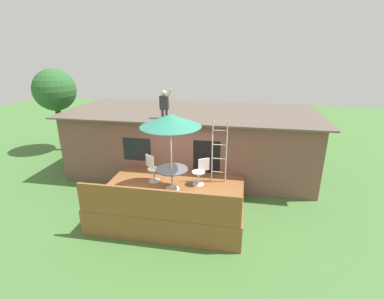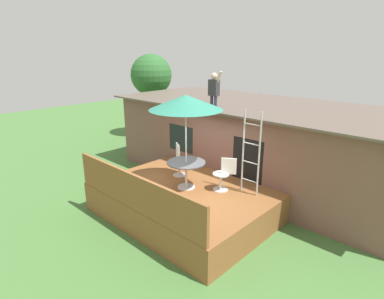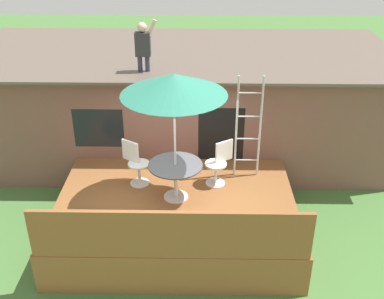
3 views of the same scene
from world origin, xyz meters
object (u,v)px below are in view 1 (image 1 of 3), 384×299
(patio_chair_left, at_px, (153,169))
(step_ladder, at_px, (219,152))
(patio_chair_right, at_px, (200,172))
(person_figure, at_px, (164,102))
(patio_umbrella, at_px, (171,120))
(backyard_tree, at_px, (55,91))
(patio_table, at_px, (172,173))

(patio_chair_left, bearing_deg, step_ladder, 41.71)
(patio_chair_right, bearing_deg, person_figure, -76.08)
(patio_chair_left, bearing_deg, patio_umbrella, -0.00)
(backyard_tree, bearing_deg, patio_chair_left, -34.01)
(step_ladder, height_order, backyard_tree, backyard_tree)
(patio_umbrella, bearing_deg, step_ladder, 31.89)
(step_ladder, bearing_deg, backyard_tree, 155.43)
(backyard_tree, bearing_deg, step_ladder, -24.57)
(patio_umbrella, bearing_deg, person_figure, 110.23)
(step_ladder, height_order, patio_chair_right, step_ladder)
(patio_table, xyz_separation_m, patio_chair_right, (0.85, 0.56, -0.13))
(person_figure, relative_size, patio_chair_left, 1.21)
(step_ladder, xyz_separation_m, patio_chair_right, (-0.59, -0.33, -0.64))
(backyard_tree, bearing_deg, patio_table, -33.86)
(person_figure, height_order, backyard_tree, backyard_tree)
(patio_table, relative_size, backyard_tree, 0.24)
(patio_chair_left, distance_m, patio_chair_right, 1.68)
(patio_chair_left, bearing_deg, patio_table, -0.00)
(patio_table, relative_size, step_ladder, 0.47)
(patio_chair_right, bearing_deg, patio_table, -0.00)
(patio_umbrella, height_order, person_figure, person_figure)
(step_ladder, xyz_separation_m, backyard_tree, (-8.71, 3.98, 1.26))
(person_figure, distance_m, patio_chair_left, 2.53)
(patio_chair_right, bearing_deg, patio_chair_left, -32.61)
(patio_chair_right, bearing_deg, step_ladder, 175.92)
(person_figure, xyz_separation_m, patio_chair_right, (1.59, -1.46, -2.05))
(patio_chair_left, height_order, backyard_tree, backyard_tree)
(patio_chair_right, relative_size, backyard_tree, 0.22)
(patio_table, xyz_separation_m, backyard_tree, (-7.27, 4.88, 1.78))
(person_figure, relative_size, patio_chair_right, 1.21)
(backyard_tree, bearing_deg, person_figure, -23.64)
(patio_chair_right, bearing_deg, backyard_tree, -61.53)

